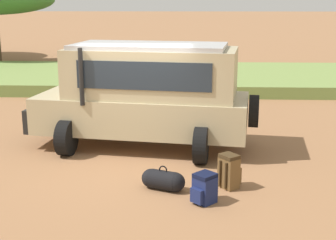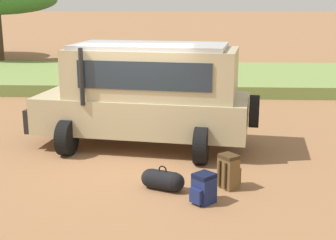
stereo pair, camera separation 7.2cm
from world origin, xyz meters
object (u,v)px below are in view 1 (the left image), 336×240
object	(u,v)px
backpack_beside_front_wheel	(204,188)
duffel_bag_low_black_case	(163,180)
backpack_cluster_center	(229,172)
safari_vehicle	(146,93)

from	to	relation	value
backpack_beside_front_wheel	duffel_bag_low_black_case	world-z (taller)	backpack_beside_front_wheel
backpack_beside_front_wheel	backpack_cluster_center	xyz separation A→B (m)	(0.48, 0.69, 0.06)
backpack_beside_front_wheel	safari_vehicle	bearing A→B (deg)	111.61
safari_vehicle	backpack_beside_front_wheel	xyz separation A→B (m)	(1.26, -3.19, -1.04)
backpack_cluster_center	safari_vehicle	bearing A→B (deg)	124.92
duffel_bag_low_black_case	backpack_beside_front_wheel	bearing A→B (deg)	-36.69
backpack_beside_front_wheel	backpack_cluster_center	size ratio (longest dim) A/B	0.81
safari_vehicle	backpack_cluster_center	world-z (taller)	safari_vehicle
backpack_beside_front_wheel	duffel_bag_low_black_case	size ratio (longest dim) A/B	0.65
backpack_cluster_center	duffel_bag_low_black_case	size ratio (longest dim) A/B	0.80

